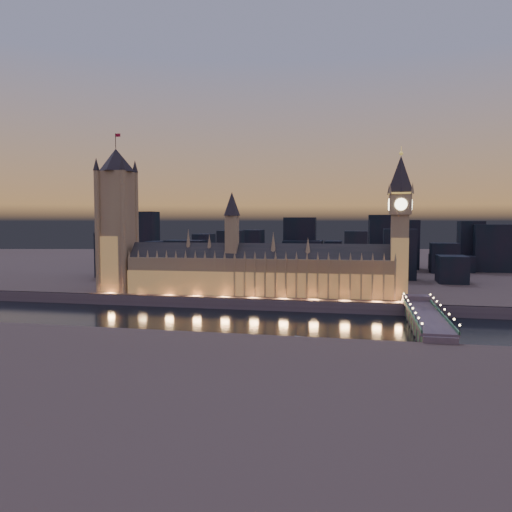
% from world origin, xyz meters
% --- Properties ---
extents(ground_plane, '(2000.00, 2000.00, 0.00)m').
position_xyz_m(ground_plane, '(0.00, 0.00, 0.00)').
color(ground_plane, black).
rests_on(ground_plane, ground).
extents(north_bank, '(2000.00, 960.00, 8.00)m').
position_xyz_m(north_bank, '(0.00, 520.00, 4.00)').
color(north_bank, '#4D3B35').
rests_on(north_bank, ground).
extents(embankment_wall, '(2000.00, 2.50, 8.00)m').
position_xyz_m(embankment_wall, '(0.00, 41.00, 4.00)').
color(embankment_wall, '#53434E').
rests_on(embankment_wall, ground).
extents(palace_of_westminster, '(202.00, 26.86, 78.00)m').
position_xyz_m(palace_of_westminster, '(3.90, 61.74, 26.37)').
color(palace_of_westminster, '#99735A').
rests_on(palace_of_westminster, north_bank).
extents(victoria_tower, '(31.68, 31.68, 125.10)m').
position_xyz_m(victoria_tower, '(-110.00, 61.93, 70.15)').
color(victoria_tower, '#99735A').
rests_on(victoria_tower, north_bank).
extents(elizabeth_tower, '(18.00, 18.00, 108.46)m').
position_xyz_m(elizabeth_tower, '(108.00, 61.92, 68.46)').
color(elizabeth_tower, '#99735A').
rests_on(elizabeth_tower, north_bank).
extents(westminster_bridge, '(17.93, 113.00, 15.90)m').
position_xyz_m(westminster_bridge, '(118.48, -3.45, 5.99)').
color(westminster_bridge, '#53434E').
rests_on(westminster_bridge, ground).
extents(river_boat, '(43.87, 19.11, 4.50)m').
position_xyz_m(river_boat, '(58.48, -58.00, 1.56)').
color(river_boat, '#53434E').
rests_on(river_boat, ground).
extents(city_backdrop, '(488.58, 215.63, 68.11)m').
position_xyz_m(city_backdrop, '(35.80, 245.82, 30.10)').
color(city_backdrop, black).
rests_on(city_backdrop, north_bank).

